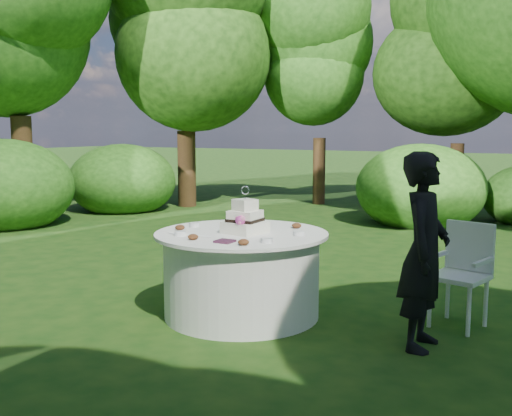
# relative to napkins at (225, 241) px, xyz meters

# --- Properties ---
(ground) EXTENTS (80.00, 80.00, 0.00)m
(ground) POSITION_rel_napkins_xyz_m (-0.12, 0.48, -0.78)
(ground) COLOR #14380F
(ground) RESTS_ON ground
(napkins) EXTENTS (0.14, 0.14, 0.02)m
(napkins) POSITION_rel_napkins_xyz_m (0.00, 0.00, 0.00)
(napkins) COLOR #401B31
(napkins) RESTS_ON table
(feather_plume) EXTENTS (0.48, 0.07, 0.01)m
(feather_plume) POSITION_rel_napkins_xyz_m (-0.43, 0.12, -0.00)
(feather_plume) COLOR white
(feather_plume) RESTS_ON table
(guest) EXTENTS (0.38, 0.57, 1.53)m
(guest) POSITION_rel_napkins_xyz_m (1.51, 0.46, -0.02)
(guest) COLOR black
(guest) RESTS_ON ground
(table) EXTENTS (1.56, 1.56, 0.77)m
(table) POSITION_rel_napkins_xyz_m (-0.12, 0.48, -0.39)
(table) COLOR silver
(table) RESTS_ON ground
(cake) EXTENTS (0.38, 0.38, 0.43)m
(cake) POSITION_rel_napkins_xyz_m (-0.08, 0.46, 0.10)
(cake) COLOR white
(cake) RESTS_ON table
(chair) EXTENTS (0.52, 0.52, 0.89)m
(chair) POSITION_rel_napkins_xyz_m (1.68, 1.18, -0.26)
(chair) COLOR white
(chair) RESTS_ON ground
(votives) EXTENTS (1.16, 0.99, 0.04)m
(votives) POSITION_rel_napkins_xyz_m (-0.18, 0.46, 0.01)
(votives) COLOR silver
(votives) RESTS_ON table
(petal_cups) EXTENTS (0.98, 1.05, 0.05)m
(petal_cups) POSITION_rel_napkins_xyz_m (-0.14, 0.30, 0.02)
(petal_cups) COLOR #562D16
(petal_cups) RESTS_ON table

